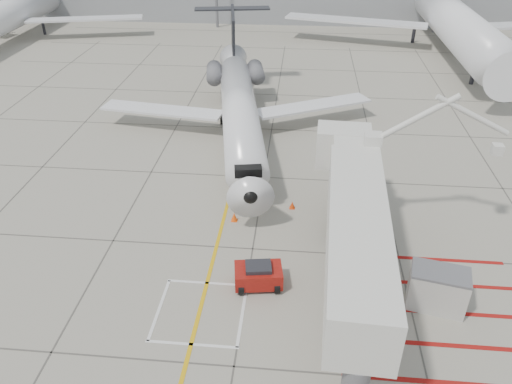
# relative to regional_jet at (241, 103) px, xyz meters

# --- Properties ---
(ground_plane) EXTENTS (260.00, 260.00, 0.00)m
(ground_plane) POSITION_rel_regional_jet_xyz_m (2.04, -15.99, -3.83)
(ground_plane) COLOR gray
(ground_plane) RESTS_ON ground
(regional_jet) EXTENTS (27.77, 32.71, 7.66)m
(regional_jet) POSITION_rel_regional_jet_xyz_m (0.00, 0.00, 0.00)
(regional_jet) COLOR white
(regional_jet) RESTS_ON ground_plane
(jet_bridge) EXTENTS (9.15, 17.94, 7.02)m
(jet_bridge) POSITION_rel_regional_jet_xyz_m (7.08, -15.70, -0.32)
(jet_bridge) COLOR silver
(jet_bridge) RESTS_ON ground_plane
(pushback_tug) EXTENTS (2.56, 1.81, 1.38)m
(pushback_tug) POSITION_rel_regional_jet_xyz_m (2.62, -14.90, -3.14)
(pushback_tug) COLOR maroon
(pushback_tug) RESTS_ON ground_plane
(baggage_cart) EXTENTS (1.98, 1.44, 1.14)m
(baggage_cart) POSITION_rel_regional_jet_xyz_m (7.91, -8.72, -3.26)
(baggage_cart) COLOR #505054
(baggage_cart) RESTS_ON ground_plane
(ground_power_unit) EXTENTS (2.90, 2.07, 2.09)m
(ground_power_unit) POSITION_rel_regional_jet_xyz_m (11.17, -15.51, -2.78)
(ground_power_unit) COLOR beige
(ground_power_unit) RESTS_ON ground_plane
(cone_nose) EXTENTS (0.39, 0.39, 0.55)m
(cone_nose) POSITION_rel_regional_jet_xyz_m (0.67, -9.35, -3.56)
(cone_nose) COLOR #EE4D0C
(cone_nose) RESTS_ON ground_plane
(cone_side) EXTENTS (0.35, 0.35, 0.48)m
(cone_side) POSITION_rel_regional_jet_xyz_m (4.10, -7.67, -3.59)
(cone_side) COLOR red
(cone_side) RESTS_ON ground_plane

